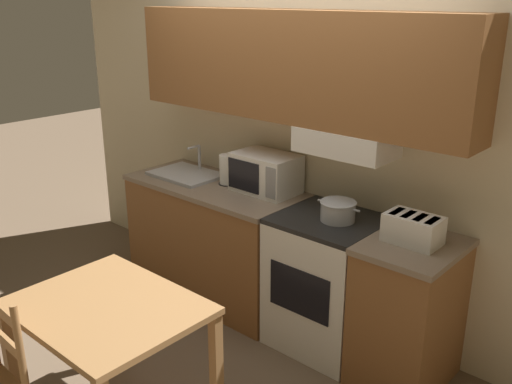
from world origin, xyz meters
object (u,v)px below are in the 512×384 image
microwave (266,173)px  paper_towel_roll (227,170)px  cooking_pot (338,210)px  stove_range (327,282)px  sink_basin (186,174)px  toaster (413,229)px  dining_table (108,323)px

microwave → paper_towel_roll: bearing=-169.8°
paper_towel_roll → cooking_pot: bearing=-3.6°
stove_range → sink_basin: (-1.36, -0.00, 0.47)m
toaster → paper_towel_roll: 1.54m
dining_table → stove_range: bearing=73.3°
cooking_pot → dining_table: bearing=-108.8°
microwave → toaster: bearing=-5.7°
sink_basin → paper_towel_roll: 0.40m
microwave → dining_table: (0.23, -1.53, -0.42)m
dining_table → sink_basin: bearing=123.7°
stove_range → paper_towel_roll: size_ratio=4.03×
microwave → sink_basin: size_ratio=0.86×
stove_range → dining_table: size_ratio=0.94×
microwave → sink_basin: bearing=-169.8°
cooking_pot → paper_towel_roll: 1.04m
paper_towel_roll → dining_table: size_ratio=0.23×
stove_range → cooking_pot: 0.53m
stove_range → sink_basin: 1.44m
paper_towel_roll → dining_table: (0.55, -1.48, -0.40)m
cooking_pot → toaster: (0.51, 0.00, 0.02)m
cooking_pot → sink_basin: bearing=-179.8°
cooking_pot → sink_basin: (-1.42, -0.01, -0.05)m
sink_basin → dining_table: 1.72m
sink_basin → toaster: bearing=0.2°
sink_basin → cooking_pot: bearing=0.2°
stove_range → microwave: 0.89m
cooking_pot → microwave: microwave is taller
sink_basin → dining_table: sink_basin is taller
sink_basin → dining_table: size_ratio=0.56×
cooking_pot → sink_basin: sink_basin is taller
toaster → sink_basin: size_ratio=0.60×
stove_range → dining_table: 1.48m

